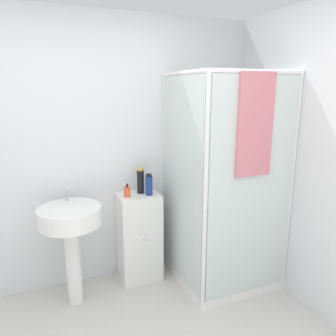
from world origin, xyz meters
TOP-DOWN VIEW (x-y plane):
  - wall_back at (0.00, 1.70)m, footprint 6.40×0.06m
  - shower_enclosure at (1.17, 1.14)m, footprint 0.88×0.91m
  - vanity_cabinet at (0.47, 1.51)m, footprint 0.39×0.33m
  - sink at (-0.17, 1.35)m, footprint 0.52×0.52m
  - soap_dispenser at (0.36, 1.48)m, footprint 0.06×0.06m
  - shampoo_bottle_tall_black at (0.51, 1.54)m, footprint 0.07×0.07m
  - shampoo_bottle_blue at (0.56, 1.45)m, footprint 0.07×0.07m

SIDE VIEW (x-z plane):
  - vanity_cabinet at x=0.47m, z-range 0.00..0.87m
  - shower_enclosure at x=1.17m, z-range -0.44..1.54m
  - sink at x=-0.17m, z-range 0.20..1.22m
  - soap_dispenser at x=0.36m, z-range 0.85..0.98m
  - shampoo_bottle_blue at x=0.56m, z-range 0.86..1.07m
  - shampoo_bottle_tall_black at x=0.51m, z-range 0.86..1.11m
  - wall_back at x=0.00m, z-range 0.00..2.50m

